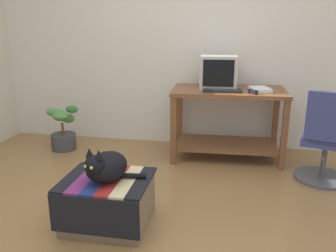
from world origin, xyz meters
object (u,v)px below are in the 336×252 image
(keyboard, at_px, (222,90))
(ottoman_with_blanket, at_px, (108,201))
(potted_plant, at_px, (63,131))
(office_chair, at_px, (326,143))
(cat, at_px, (105,166))
(tv_monitor, at_px, (218,72))
(book, at_px, (260,89))
(desk, at_px, (228,112))
(stapler, at_px, (253,92))

(keyboard, relative_size, ottoman_with_blanket, 0.63)
(potted_plant, relative_size, office_chair, 0.61)
(cat, height_order, office_chair, office_chair)
(tv_monitor, relative_size, keyboard, 1.01)
(book, bearing_deg, ottoman_with_blanket, -141.76)
(keyboard, xyz_separation_m, potted_plant, (-1.86, 0.06, -0.56))
(desk, relative_size, stapler, 11.22)
(stapler, bearing_deg, tv_monitor, 108.51)
(desk, height_order, tv_monitor, tv_monitor)
(desk, bearing_deg, keyboard, -115.94)
(tv_monitor, height_order, cat, tv_monitor)
(potted_plant, bearing_deg, keyboard, -1.69)
(tv_monitor, relative_size, stapler, 3.67)
(tv_monitor, xyz_separation_m, book, (0.44, -0.10, -0.16))
(desk, height_order, ottoman_with_blanket, desk)
(cat, bearing_deg, book, 71.23)
(potted_plant, bearing_deg, cat, -53.72)
(cat, relative_size, office_chair, 0.50)
(ottoman_with_blanket, distance_m, office_chair, 2.07)
(desk, distance_m, office_chair, 1.05)
(keyboard, relative_size, stapler, 3.64)
(desk, relative_size, book, 4.78)
(office_chair, bearing_deg, cat, 49.24)
(tv_monitor, relative_size, office_chair, 0.45)
(potted_plant, bearing_deg, book, 1.58)
(desk, distance_m, potted_plant, 1.96)
(keyboard, relative_size, book, 1.55)
(ottoman_with_blanket, bearing_deg, stapler, 51.36)
(tv_monitor, distance_m, office_chair, 1.31)
(tv_monitor, bearing_deg, cat, -115.24)
(tv_monitor, height_order, ottoman_with_blanket, tv_monitor)
(keyboard, relative_size, office_chair, 0.45)
(tv_monitor, bearing_deg, office_chair, -30.30)
(desk, relative_size, office_chair, 1.39)
(cat, relative_size, stapler, 4.07)
(cat, bearing_deg, potted_plant, 143.69)
(ottoman_with_blanket, xyz_separation_m, cat, (0.01, -0.04, 0.30))
(office_chair, relative_size, stapler, 8.09)
(ottoman_with_blanket, bearing_deg, cat, -73.79)
(desk, distance_m, keyboard, 0.31)
(office_chair, bearing_deg, desk, -11.51)
(tv_monitor, bearing_deg, book, -14.67)
(potted_plant, bearing_deg, office_chair, -7.89)
(desk, bearing_deg, stapler, -43.65)
(desk, distance_m, tv_monitor, 0.44)
(keyboard, height_order, ottoman_with_blanket, keyboard)
(tv_monitor, bearing_deg, ottoman_with_blanket, -116.03)
(keyboard, distance_m, stapler, 0.32)
(keyboard, relative_size, cat, 0.89)
(cat, distance_m, stapler, 1.78)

